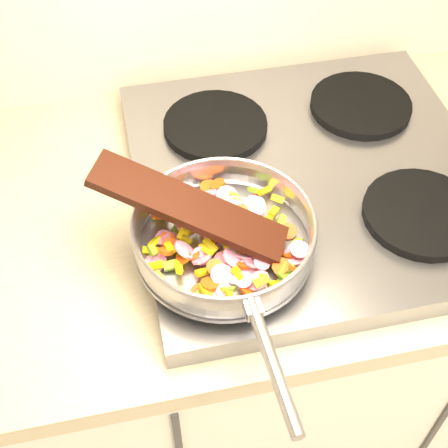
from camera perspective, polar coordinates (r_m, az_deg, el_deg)
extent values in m
cube|color=#939399|center=(1.10, 7.89, 4.18)|extent=(0.60, 0.60, 0.04)
cylinder|color=black|center=(0.96, 2.59, -1.67)|extent=(0.19, 0.19, 0.02)
cylinder|color=black|center=(1.05, 17.65, 0.93)|extent=(0.19, 0.19, 0.02)
cylinder|color=black|center=(1.15, -0.79, 9.00)|extent=(0.19, 0.19, 0.02)
cylinder|color=black|center=(1.22, 12.39, 10.59)|extent=(0.19, 0.19, 0.02)
cylinder|color=#9E9EA5|center=(0.94, 0.00, -2.04)|extent=(0.27, 0.27, 0.01)
torus|color=#9E9EA5|center=(0.92, 0.00, -0.87)|extent=(0.31, 0.31, 0.05)
torus|color=#9E9EA5|center=(0.90, 0.00, 0.17)|extent=(0.27, 0.27, 0.01)
cylinder|color=#9E9EA5|center=(0.78, 4.47, -12.63)|extent=(0.03, 0.19, 0.02)
cube|color=#9E9EA5|center=(0.82, 2.62, -7.66)|extent=(0.02, 0.03, 0.02)
cube|color=yellow|center=(0.88, 2.33, -5.24)|extent=(0.03, 0.03, 0.02)
cube|color=olive|center=(0.89, 5.72, -4.13)|extent=(0.03, 0.02, 0.02)
cube|color=olive|center=(0.99, 2.71, 3.11)|extent=(0.02, 0.02, 0.02)
cylinder|color=#DA1560|center=(0.90, -3.61, -2.38)|extent=(0.04, 0.05, 0.03)
cube|color=olive|center=(0.96, 2.70, 0.27)|extent=(0.02, 0.02, 0.01)
cylinder|color=#D8430F|center=(0.90, 5.27, -3.95)|extent=(0.02, 0.02, 0.02)
cylinder|color=#DA1560|center=(0.87, 1.86, -5.15)|extent=(0.03, 0.03, 0.01)
cube|color=olive|center=(0.87, -1.88, -6.58)|extent=(0.02, 0.03, 0.01)
cube|color=yellow|center=(0.88, 3.69, -4.98)|extent=(0.01, 0.02, 0.02)
cube|color=yellow|center=(0.89, -4.16, -4.00)|extent=(0.01, 0.03, 0.02)
cube|color=olive|center=(0.92, 1.17, -0.59)|extent=(0.02, 0.02, 0.01)
cube|color=yellow|center=(0.93, -3.94, -0.84)|extent=(0.02, 0.02, 0.01)
cylinder|color=#D8430F|center=(0.99, -3.70, 2.32)|extent=(0.02, 0.02, 0.01)
cylinder|color=#D8430F|center=(0.88, -2.30, -6.26)|extent=(0.03, 0.03, 0.02)
cylinder|color=#D8430F|center=(0.94, -1.52, -0.48)|extent=(0.03, 0.03, 0.02)
cube|color=yellow|center=(0.92, -5.10, -2.06)|extent=(0.01, 0.03, 0.02)
cylinder|color=#D8430F|center=(0.99, -0.59, 3.64)|extent=(0.03, 0.03, 0.02)
cylinder|color=#DA1560|center=(0.97, 1.36, 1.33)|extent=(0.04, 0.03, 0.03)
cylinder|color=#DA1560|center=(0.90, 3.49, -3.57)|extent=(0.03, 0.03, 0.01)
cylinder|color=#D8430F|center=(0.98, 1.08, 1.66)|extent=(0.04, 0.04, 0.02)
cube|color=yellow|center=(0.89, -0.69, -4.40)|extent=(0.02, 0.02, 0.02)
cube|color=olive|center=(0.97, 0.96, 2.53)|extent=(0.01, 0.02, 0.02)
cylinder|color=#D8430F|center=(0.93, -5.01, -1.88)|extent=(0.03, 0.03, 0.02)
cylinder|color=#DA1560|center=(0.97, 2.83, 1.66)|extent=(0.05, 0.05, 0.02)
cylinder|color=#DA1560|center=(0.91, -2.06, -2.94)|extent=(0.04, 0.03, 0.02)
cube|color=yellow|center=(0.98, -3.48, 1.83)|extent=(0.02, 0.03, 0.01)
cylinder|color=#D8430F|center=(0.89, 6.43, -4.07)|extent=(0.02, 0.03, 0.02)
cube|color=olive|center=(0.89, -6.03, -4.88)|extent=(0.02, 0.02, 0.02)
cube|color=olive|center=(0.86, 0.34, -5.96)|extent=(0.02, 0.02, 0.01)
cube|color=yellow|center=(0.99, 3.73, 3.04)|extent=(0.03, 0.02, 0.02)
cube|color=yellow|center=(0.92, -4.24, -2.23)|extent=(0.02, 0.02, 0.01)
cube|color=olive|center=(0.98, 0.59, 2.37)|extent=(0.03, 0.03, 0.01)
cylinder|color=#DA1560|center=(0.91, 2.33, -3.94)|extent=(0.03, 0.03, 0.02)
cube|color=olive|center=(0.91, -6.57, -2.38)|extent=(0.02, 0.02, 0.02)
cube|color=olive|center=(0.91, -4.89, -3.79)|extent=(0.02, 0.01, 0.01)
cube|color=olive|center=(0.96, -2.65, 1.67)|extent=(0.01, 0.03, 0.02)
cylinder|color=#DA1560|center=(0.93, -1.12, -1.65)|extent=(0.03, 0.04, 0.03)
cube|color=olive|center=(0.89, 5.55, -4.36)|extent=(0.03, 0.03, 0.02)
cylinder|color=#DA1560|center=(0.98, -5.07, 1.61)|extent=(0.04, 0.05, 0.03)
cube|color=yellow|center=(0.90, -1.51, -2.43)|extent=(0.02, 0.02, 0.01)
cylinder|color=#D8430F|center=(0.86, -0.36, -7.06)|extent=(0.02, 0.02, 0.02)
cylinder|color=#DA1560|center=(0.92, 6.61, -2.79)|extent=(0.04, 0.04, 0.02)
cylinder|color=#D8430F|center=(0.88, 2.17, -6.01)|extent=(0.03, 0.03, 0.02)
cylinder|color=#D8430F|center=(0.87, -1.26, -5.52)|extent=(0.04, 0.04, 0.02)
cylinder|color=#D8430F|center=(1.00, -1.44, 3.46)|extent=(0.04, 0.04, 0.00)
cube|color=yellow|center=(0.94, -1.51, -0.28)|extent=(0.02, 0.02, 0.01)
cylinder|color=#DA1560|center=(0.97, -1.40, 2.82)|extent=(0.03, 0.03, 0.02)
cylinder|color=#D8430F|center=(0.92, 6.06, -2.64)|extent=(0.03, 0.03, 0.02)
cube|color=olive|center=(0.94, 3.85, -0.08)|extent=(0.02, 0.02, 0.02)
cylinder|color=#D8430F|center=(0.91, -2.97, -2.82)|extent=(0.03, 0.03, 0.02)
cube|color=yellow|center=(0.97, -5.91, 0.88)|extent=(0.03, 0.02, 0.02)
cylinder|color=#D8430F|center=(0.94, -5.23, -1.52)|extent=(0.03, 0.03, 0.03)
cube|color=yellow|center=(0.91, -3.63, -2.87)|extent=(0.02, 0.02, 0.01)
cube|color=yellow|center=(0.91, -6.32, -3.79)|extent=(0.03, 0.02, 0.02)
cube|color=olive|center=(0.93, 3.30, -0.77)|extent=(0.02, 0.02, 0.01)
cylinder|color=#DA1560|center=(0.91, -0.07, -3.14)|extent=(0.03, 0.03, 0.01)
cylinder|color=#D8430F|center=(0.96, 1.38, 0.83)|extent=(0.03, 0.03, 0.01)
cylinder|color=#D8430F|center=(0.91, 1.76, -3.56)|extent=(0.04, 0.04, 0.02)
cylinder|color=#DA1560|center=(0.94, -5.66, -1.22)|extent=(0.03, 0.03, 0.02)
cube|color=olive|center=(0.92, 1.08, -1.46)|extent=(0.02, 0.02, 0.01)
cylinder|color=#D8430F|center=(0.96, -1.66, 1.73)|extent=(0.03, 0.03, 0.01)
cylinder|color=#D8430F|center=(0.93, 1.27, -0.73)|extent=(0.03, 0.03, 0.02)
cube|color=olive|center=(0.93, 1.04, -0.57)|extent=(0.02, 0.02, 0.02)
cube|color=olive|center=(0.86, -1.34, -6.35)|extent=(0.02, 0.02, 0.01)
cube|color=yellow|center=(0.94, -3.04, -0.52)|extent=(0.03, 0.02, 0.01)
cube|color=yellow|center=(0.93, -1.48, -1.38)|extent=(0.02, 0.02, 0.01)
cube|color=yellow|center=(0.89, -2.04, -4.44)|extent=(0.02, 0.02, 0.01)
cylinder|color=#D8430F|center=(0.98, -3.02, 2.57)|extent=(0.03, 0.02, 0.02)
cube|color=olive|center=(0.95, -4.18, -0.53)|extent=(0.02, 0.02, 0.01)
cube|color=olive|center=(0.91, 1.27, -2.77)|extent=(0.01, 0.02, 0.02)
cylinder|color=#D8430F|center=(0.92, 6.69, -2.64)|extent=(0.03, 0.03, 0.02)
cylinder|color=#D8430F|center=(0.96, -2.56, 1.44)|extent=(0.03, 0.03, 0.01)
cylinder|color=#D8430F|center=(0.89, 5.25, -3.87)|extent=(0.04, 0.04, 0.01)
cube|color=yellow|center=(0.94, 3.75, 0.39)|extent=(0.02, 0.01, 0.01)
cube|color=yellow|center=(0.98, -1.75, 2.10)|extent=(0.02, 0.03, 0.01)
cylinder|color=#D8430F|center=(0.96, -1.92, 1.45)|extent=(0.04, 0.04, 0.01)
cylinder|color=#DA1560|center=(0.90, 0.76, -3.09)|extent=(0.04, 0.05, 0.03)
cube|color=yellow|center=(0.96, -1.45, 1.54)|extent=(0.01, 0.03, 0.02)
cube|color=yellow|center=(0.94, -6.37, -1.65)|extent=(0.02, 0.02, 0.01)
cylinder|color=#DA1560|center=(0.91, 6.89, -2.31)|extent=(0.04, 0.04, 0.01)
cylinder|color=#D8430F|center=(0.89, -0.86, -3.95)|extent=(0.03, 0.03, 0.02)
cube|color=olive|center=(0.96, -0.80, 1.46)|extent=(0.02, 0.02, 0.01)
cylinder|color=#D8430F|center=(0.97, -0.14, 1.55)|extent=(0.03, 0.03, 0.01)
cylinder|color=#DA1560|center=(0.90, -2.11, -3.27)|extent=(0.03, 0.03, 0.02)
cube|color=olive|center=(0.89, 5.64, -5.32)|extent=(0.02, 0.01, 0.02)
cylinder|color=#D8430F|center=(0.93, -1.15, -1.20)|extent=(0.04, 0.04, 0.01)
cylinder|color=#D8430F|center=(0.91, -5.38, -2.50)|extent=(0.03, 0.03, 0.01)
cylinder|color=#D8430F|center=(0.90, -3.74, -3.10)|extent=(0.03, 0.04, 0.02)
cube|color=olive|center=(0.94, 6.70, -1.68)|extent=(0.02, 0.02, 0.01)
cube|color=yellow|center=(0.94, -3.61, -1.45)|extent=(0.02, 0.02, 0.01)
cube|color=olive|center=(0.87, 3.45, -5.22)|extent=(0.03, 0.02, 0.02)
cylinder|color=#DA1560|center=(0.86, -0.18, -6.63)|extent=(0.03, 0.03, 0.01)
cylinder|color=#DA1560|center=(0.96, 0.86, 1.78)|extent=(0.03, 0.03, 0.02)
cube|color=yellow|center=(0.91, 0.21, -1.53)|extent=(0.01, 0.03, 0.02)
cylinder|color=#DA1560|center=(0.96, -3.49, -0.13)|extent=(0.05, 0.04, 0.02)
cylinder|color=#DA1560|center=(0.94, -4.80, -1.55)|extent=(0.03, 0.04, 0.02)
cylinder|color=#DA1560|center=(0.86, 0.94, -7.24)|extent=(0.04, 0.03, 0.02)
cylinder|color=#DA1560|center=(0.91, 1.80, -2.77)|extent=(0.03, 0.03, 0.02)
cube|color=yellow|center=(0.92, -4.85, -2.35)|extent=(0.02, 0.03, 0.02)
cube|color=olive|center=(0.91, 1.32, -1.77)|extent=(0.02, 0.02, 0.01)
cylinder|color=#D8430F|center=(0.95, -5.88, 0.87)|extent=(0.03, 0.03, 0.02)
cube|color=yellow|center=(0.87, -1.87, -6.03)|extent=(0.01, 0.02, 0.01)
cylinder|color=#D8430F|center=(0.95, -0.30, 0.17)|extent=(0.03, 0.04, 0.03)
cylinder|color=#DA1560|center=(0.98, 0.25, 2.56)|extent=(0.04, 0.04, 0.02)
cylinder|color=#DA1560|center=(0.92, 2.25, -2.61)|extent=(0.03, 0.03, 0.01)
cube|color=yellow|center=(0.95, 2.80, -0.53)|extent=(0.02, 0.03, 0.02)
cube|color=yellow|center=(0.98, 4.89, 2.31)|extent=(0.02, 0.02, 0.02)
cylinder|color=#DA1560|center=(0.90, 2.72, -3.60)|extent=(0.03, 0.03, 0.02)
cube|color=olive|center=(0.91, 4.91, -3.30)|extent=(0.02, 0.02, 0.02)
cylinder|color=#DA1560|center=(0.88, -0.20, -4.68)|extent=(0.03, 0.03, 0.02)
cylinder|color=#D8430F|center=(0.95, 1.59, 1.10)|extent=(0.03, 0.03, 0.02)
cylinder|color=#DA1560|center=(0.97, -3.10, 2.07)|extent=(0.04, 0.04, 0.02)
cube|color=yellow|center=(0.96, 0.67, 1.22)|extent=(0.02, 0.02, 0.01)
cube|color=yellow|center=(0.96, 4.56, 1.15)|extent=(0.02, 0.02, 0.01)
cube|color=olive|center=(0.96, 5.24, 0.21)|extent=(0.02, 0.03, 0.02)
cube|color=olive|center=(0.97, -0.32, 0.70)|extent=(0.03, 0.02, 0.02)
cylinder|color=#D8430F|center=(0.95, 5.87, -0.66)|extent=(0.04, 0.04, 0.02)
cylinder|color=#DA1560|center=(0.98, 2.94, 1.82)|extent=(0.04, 0.04, 0.03)
cube|color=yellow|center=(0.92, -1.25, -1.95)|extent=(0.02, 0.03, 0.02)
cylinder|color=#DA1560|center=(0.96, 0.56, 1.73)|extent=(0.04, 0.04, 0.01)
cylinder|color=#DA1560|center=(0.92, -6.28, -3.46)|extent=(0.04, 0.04, 0.02)
cube|color=yellow|center=(0.92, -1.59, -2.09)|extent=(0.02, 0.01, 0.01)
cube|color=yellow|center=(0.93, -6.71, -2.39)|extent=(0.03, 0.02, 0.02)
cylinder|color=#DA1560|center=(0.96, 0.98, 1.06)|extent=(0.04, 0.04, 0.02)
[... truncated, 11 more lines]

